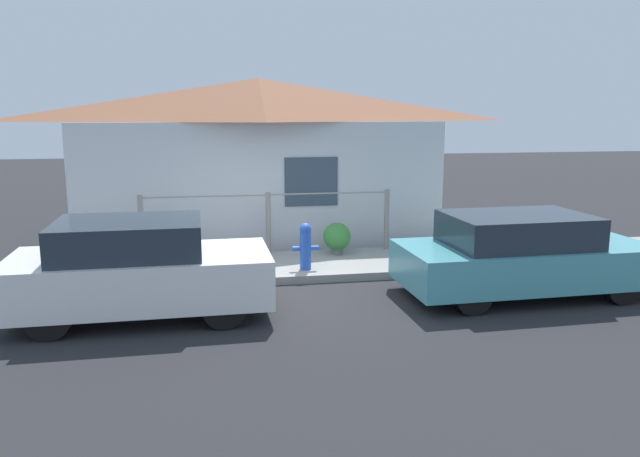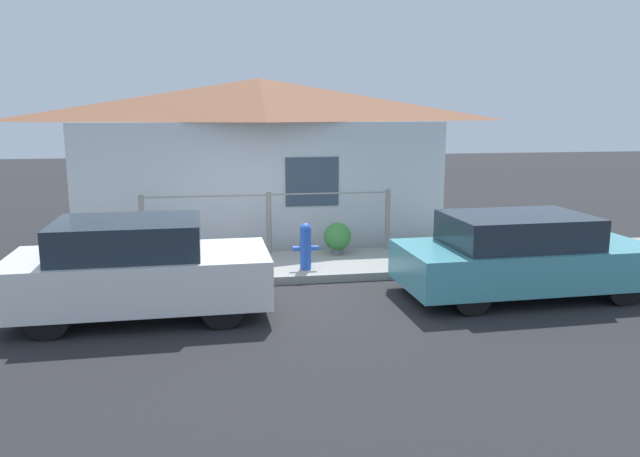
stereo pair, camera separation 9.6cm
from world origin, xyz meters
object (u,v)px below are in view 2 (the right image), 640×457
(potted_plant_near_hydrant, at_px, (338,237))
(potted_plant_by_fence, at_px, (160,249))
(car_right, at_px, (522,255))
(car_left, at_px, (138,269))
(fire_hydrant, at_px, (306,245))
(potted_plant_corner, at_px, (472,234))

(potted_plant_near_hydrant, height_order, potted_plant_by_fence, potted_plant_near_hydrant)
(car_right, bearing_deg, potted_plant_near_hydrant, 129.86)
(potted_plant_near_hydrant, xyz_separation_m, potted_plant_by_fence, (-3.37, -0.22, -0.07))
(car_left, height_order, fire_hydrant, car_left)
(potted_plant_near_hydrant, xyz_separation_m, potted_plant_corner, (2.60, -0.43, 0.05))
(fire_hydrant, relative_size, potted_plant_by_fence, 1.59)
(car_right, distance_m, potted_plant_near_hydrant, 3.69)
(car_left, xyz_separation_m, potted_plant_corner, (6.07, 2.34, -0.17))
(car_right, relative_size, potted_plant_by_fence, 7.64)
(car_left, distance_m, fire_hydrant, 3.17)
(fire_hydrant, bearing_deg, potted_plant_corner, 10.71)
(car_left, distance_m, potted_plant_corner, 6.51)
(car_left, bearing_deg, fire_hydrant, 31.71)
(car_right, bearing_deg, potted_plant_corner, 84.56)
(fire_hydrant, xyz_separation_m, potted_plant_corner, (3.39, 0.64, -0.05))
(potted_plant_by_fence, bearing_deg, potted_plant_near_hydrant, 3.68)
(car_left, height_order, car_right, car_left)
(potted_plant_near_hydrant, relative_size, potted_plant_by_fence, 1.19)
(car_left, bearing_deg, car_right, -0.76)
(car_right, distance_m, potted_plant_by_fence, 6.34)
(car_right, xyz_separation_m, potted_plant_near_hydrant, (-2.43, 2.77, -0.18))
(car_left, xyz_separation_m, car_right, (5.90, -0.00, -0.05))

